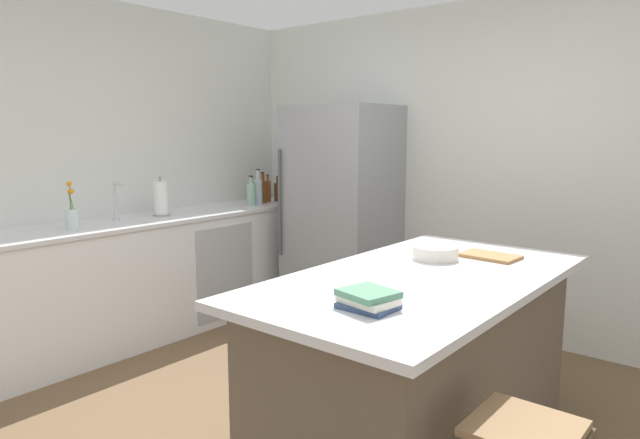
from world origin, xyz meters
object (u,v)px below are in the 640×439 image
refrigerator (342,212)px  soda_bottle (258,190)px  cookbook_stack (368,299)px  paper_towel_roll (161,199)px  vinegar_bottle (268,191)px  kitchen_island (419,365)px  flower_vase (72,216)px  whiskey_bottle (263,191)px  mixing_bowl (435,253)px  sink_faucet (116,200)px  gin_bottle (251,193)px  cutting_board (490,256)px  syrup_bottle (278,191)px  hot_sauce_bottle (280,191)px

refrigerator → soda_bottle: 0.84m
refrigerator → cookbook_stack: bearing=-50.7°
paper_towel_roll → vinegar_bottle: size_ratio=1.21×
kitchen_island → flower_vase: flower_vase is taller
refrigerator → paper_towel_roll: (-0.89, -1.21, 0.16)m
refrigerator → paper_towel_roll: refrigerator is taller
vinegar_bottle → kitchen_island: bearing=-30.7°
whiskey_bottle → cookbook_stack: size_ratio=1.23×
mixing_bowl → sink_faucet: bearing=-170.3°
kitchen_island → refrigerator: refrigerator is taller
gin_bottle → cutting_board: size_ratio=0.86×
vinegar_bottle → mixing_bowl: vinegar_bottle is taller
paper_towel_roll → syrup_bottle: (0.06, 1.28, -0.04)m
kitchen_island → sink_faucet: (-2.55, -0.07, 0.63)m
refrigerator → whiskey_bottle: (-0.84, -0.12, 0.14)m
paper_towel_roll → cutting_board: size_ratio=0.99×
gin_bottle → cutting_board: gin_bottle is taller
flower_vase → syrup_bottle: (-0.02, 2.05, -0.00)m
soda_bottle → whiskey_bottle: bearing=113.9°
paper_towel_roll → refrigerator: bearing=53.8°
paper_towel_roll → whiskey_bottle: 1.09m
cutting_board → refrigerator: bearing=151.4°
soda_bottle → cutting_board: bearing=-15.8°
hot_sauce_bottle → cutting_board: bearing=-22.9°
refrigerator → soda_bottle: size_ratio=5.57×
cutting_board → paper_towel_roll: bearing=-174.0°
hot_sauce_bottle → whiskey_bottle: (0.05, -0.28, 0.03)m
sink_faucet → kitchen_island: bearing=1.6°
gin_bottle → cookbook_stack: bearing=-35.3°
hot_sauce_bottle → vinegar_bottle: size_ratio=0.82×
kitchen_island → whiskey_bottle: bearing=150.7°
whiskey_bottle → gin_bottle: bearing=-73.5°
whiskey_bottle → cookbook_stack: whiskey_bottle is taller
sink_faucet → vinegar_bottle: bearing=87.9°
syrup_bottle → cookbook_stack: size_ratio=1.03×
refrigerator → cookbook_stack: refrigerator is taller
whiskey_bottle → refrigerator: bearing=8.3°
vinegar_bottle → mixing_bowl: 2.64m
cutting_board → hot_sauce_bottle: bearing=157.1°
flower_vase → kitchen_island: bearing=11.1°
flower_vase → vinegar_bottle: (-0.06, 1.96, 0.01)m
sink_faucet → gin_bottle: sink_faucet is taller
sink_faucet → mixing_bowl: (2.44, 0.42, -0.14)m
hot_sauce_bottle → vinegar_bottle: bearing=-83.1°
syrup_bottle → soda_bottle: (0.04, -0.29, 0.04)m
sink_faucet → syrup_bottle: sink_faucet is taller
paper_towel_roll → whiskey_bottle: size_ratio=1.08×
paper_towel_roll → vinegar_bottle: (0.02, 1.19, -0.03)m
whiskey_bottle → soda_bottle: size_ratio=0.89×
soda_bottle → mixing_bowl: size_ratio=1.33×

